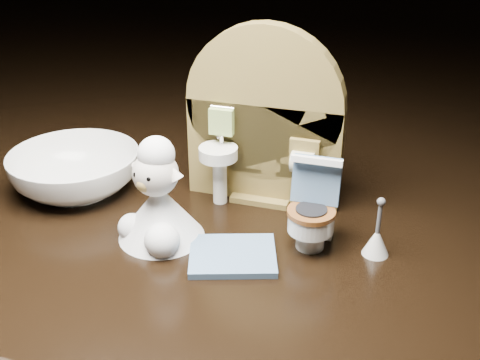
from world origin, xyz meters
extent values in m
cube|color=black|center=(0.00, 0.00, -0.05)|extent=(2.50, 2.50, 0.10)
cube|color=olive|center=(0.00, 0.07, 0.04)|extent=(0.13, 0.02, 0.09)
cylinder|color=olive|center=(0.00, 0.07, 0.09)|extent=(0.13, 0.02, 0.13)
cube|color=olive|center=(0.00, 0.07, 0.00)|extent=(0.05, 0.04, 0.01)
cylinder|color=white|center=(-0.03, 0.05, 0.02)|extent=(0.01, 0.01, 0.04)
cylinder|color=white|center=(-0.03, 0.04, 0.05)|extent=(0.03, 0.03, 0.01)
cylinder|color=silver|center=(-0.03, 0.05, 0.06)|extent=(0.00, 0.00, 0.01)
cube|color=#9AB85E|center=(-0.03, 0.05, 0.07)|extent=(0.02, 0.01, 0.02)
cube|color=olive|center=(0.04, 0.06, 0.05)|extent=(0.02, 0.01, 0.02)
cylinder|color=beige|center=(0.04, 0.05, 0.05)|extent=(0.02, 0.02, 0.02)
cylinder|color=white|center=(0.05, 0.00, 0.01)|extent=(0.02, 0.02, 0.02)
cylinder|color=white|center=(0.05, 0.00, 0.02)|extent=(0.03, 0.03, 0.01)
cylinder|color=brown|center=(0.05, 0.00, 0.03)|extent=(0.04, 0.04, 0.00)
cube|color=white|center=(0.05, 0.02, 0.02)|extent=(0.03, 0.01, 0.04)
cube|color=slate|center=(0.05, 0.01, 0.05)|extent=(0.04, 0.01, 0.04)
cube|color=white|center=(0.05, 0.01, 0.07)|extent=(0.04, 0.01, 0.01)
cylinder|color=#A8BE24|center=(0.06, 0.02, 0.05)|extent=(0.01, 0.01, 0.01)
cube|color=slate|center=(0.00, -0.03, 0.00)|extent=(0.08, 0.07, 0.00)
cone|color=white|center=(0.10, 0.01, 0.01)|extent=(0.02, 0.02, 0.02)
cylinder|color=#59595B|center=(0.10, 0.01, 0.03)|extent=(0.00, 0.00, 0.03)
sphere|color=#59595B|center=(0.10, 0.01, 0.04)|extent=(0.01, 0.01, 0.01)
cone|color=white|center=(-0.06, -0.02, 0.02)|extent=(0.07, 0.07, 0.04)
sphere|color=white|center=(-0.05, -0.04, 0.01)|extent=(0.03, 0.03, 0.03)
sphere|color=white|center=(-0.08, -0.03, 0.01)|extent=(0.02, 0.02, 0.02)
sphere|color=silver|center=(-0.06, -0.02, 0.06)|extent=(0.03, 0.03, 0.03)
sphere|color=tan|center=(-0.06, -0.03, 0.05)|extent=(0.01, 0.01, 0.01)
sphere|color=white|center=(-0.06, -0.02, 0.07)|extent=(0.03, 0.03, 0.03)
cone|color=silver|center=(-0.07, -0.01, 0.06)|extent=(0.02, 0.01, 0.02)
cone|color=silver|center=(-0.04, -0.02, 0.06)|extent=(0.02, 0.01, 0.02)
sphere|color=black|center=(-0.07, -0.03, 0.06)|extent=(0.00, 0.00, 0.00)
sphere|color=black|center=(-0.06, -0.04, 0.06)|extent=(0.00, 0.00, 0.00)
imported|color=white|center=(-0.16, 0.03, 0.02)|extent=(0.14, 0.14, 0.04)
camera|label=1|loc=(0.12, -0.38, 0.25)|focal=45.00mm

